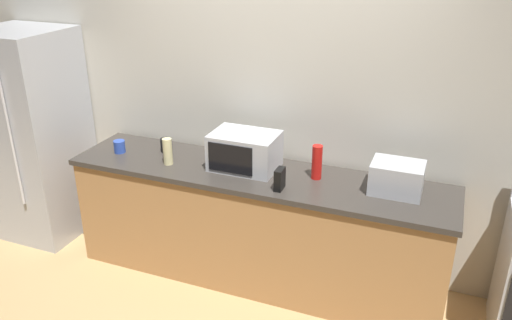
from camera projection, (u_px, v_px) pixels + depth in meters
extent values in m
plane|color=tan|center=(236.00, 306.00, 3.78)|extent=(8.00, 8.00, 0.00)
cube|color=beige|center=(276.00, 98.00, 3.93)|extent=(6.40, 0.10, 2.70)
cube|color=#B27F4C|center=(256.00, 228.00, 3.95)|extent=(2.80, 0.60, 0.86)
cube|color=#38332D|center=(256.00, 175.00, 3.77)|extent=(2.84, 0.64, 0.04)
cube|color=#B7BABF|center=(34.00, 135.00, 4.45)|extent=(0.72, 0.70, 1.80)
cylinder|color=silver|center=(12.00, 142.00, 4.05)|extent=(0.02, 0.02, 1.10)
cube|color=#B7BABF|center=(245.00, 151.00, 3.78)|extent=(0.48, 0.34, 0.27)
cube|color=black|center=(230.00, 159.00, 3.65)|extent=(0.34, 0.01, 0.21)
cube|color=#B7BABF|center=(397.00, 178.00, 3.44)|extent=(0.34, 0.26, 0.21)
cube|color=black|center=(280.00, 179.00, 3.49)|extent=(0.05, 0.11, 0.15)
cylinder|color=beige|center=(168.00, 151.00, 3.86)|extent=(0.07, 0.07, 0.20)
cylinder|color=red|center=(317.00, 162.00, 3.62)|extent=(0.07, 0.07, 0.25)
cylinder|color=#2D4CB2|center=(120.00, 147.00, 4.09)|extent=(0.09, 0.09, 0.10)
cylinder|color=black|center=(166.00, 145.00, 4.11)|extent=(0.09, 0.09, 0.11)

